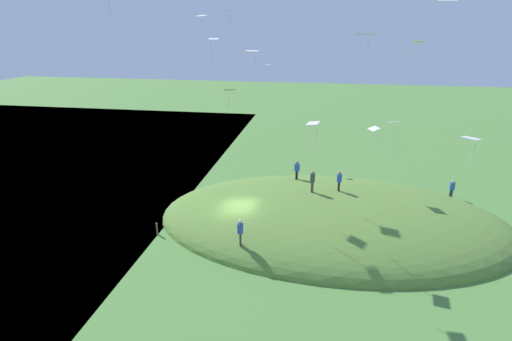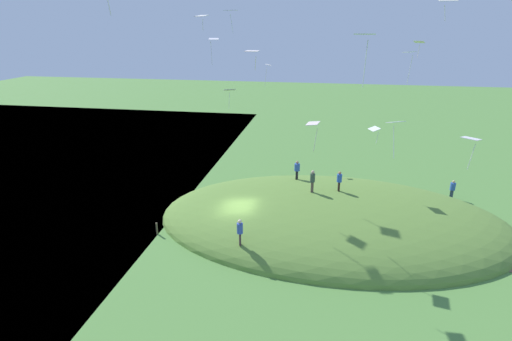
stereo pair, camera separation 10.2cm
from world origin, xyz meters
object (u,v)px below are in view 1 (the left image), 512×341
at_px(person_with_child, 339,179).
at_px(kite_8, 213,41).
at_px(kite_5, 229,91).
at_px(person_walking_path, 297,168).
at_px(person_near_shore, 313,178).
at_px(kite_7, 396,125).
at_px(kite_3, 252,52).
at_px(person_watching_kites, 452,187).
at_px(kite_11, 447,0).
at_px(kite_0, 471,140).
at_px(person_on_hilltop, 240,229).
at_px(kite_12, 366,38).
at_px(kite_6, 201,16).
at_px(kite_2, 313,125).
at_px(kite_13, 419,43).
at_px(mooring_post, 157,229).
at_px(kite_4, 231,11).
at_px(kite_14, 374,129).
at_px(kite_9, 409,55).
at_px(kite_10, 267,67).

xyz_separation_m(person_with_child, kite_8, (-9.43, -0.77, 10.04)).
height_order(kite_5, kite_8, kite_8).
relative_size(person_walking_path, person_with_child, 1.02).
height_order(person_near_shore, kite_7, kite_7).
bearing_deg(person_near_shore, kite_5, 117.52).
bearing_deg(person_with_child, kite_3, -68.56).
bearing_deg(person_near_shore, person_watching_kites, 13.38).
bearing_deg(kite_11, kite_0, -82.62).
bearing_deg(person_on_hilltop, kite_3, 155.75).
bearing_deg(kite_12, kite_6, 130.51).
bearing_deg(kite_11, kite_3, -153.85).
distance_m(person_walking_path, kite_2, 9.09).
height_order(kite_8, kite_11, kite_11).
distance_m(kite_7, kite_13, 16.51).
height_order(person_watching_kites, kite_12, kite_12).
relative_size(person_watching_kites, kite_12, 0.75).
xyz_separation_m(person_near_shore, mooring_post, (-10.82, -4.71, -2.81)).
distance_m(person_with_child, kite_3, 12.19).
height_order(person_with_child, person_on_hilltop, person_with_child).
distance_m(person_watching_kites, kite_13, 12.71).
bearing_deg(kite_4, kite_3, -68.34).
distance_m(person_on_hilltop, kite_3, 10.99).
height_order(kite_2, kite_14, kite_2).
relative_size(kite_4, kite_9, 0.78).
bearing_deg(person_watching_kites, kite_0, 110.49).
relative_size(kite_4, kite_7, 0.80).
distance_m(person_with_child, kite_9, 10.09).
bearing_deg(kite_14, person_with_child, -147.11).
height_order(person_near_shore, kite_11, kite_11).
xyz_separation_m(kite_6, kite_7, (13.39, -9.36, -5.61)).
distance_m(kite_2, kite_14, 7.60).
bearing_deg(kite_10, kite_9, -43.74).
distance_m(kite_4, kite_13, 16.12).
bearing_deg(kite_14, kite_3, -143.99).
height_order(person_near_shore, person_with_child, person_near_shore).
bearing_deg(kite_4, person_near_shore, -29.05).
relative_size(kite_6, kite_9, 0.54).
xyz_separation_m(kite_5, kite_6, (-0.08, -8.20, 6.82)).
bearing_deg(kite_10, kite_3, -85.59).
relative_size(kite_4, kite_10, 0.82).
height_order(kite_7, kite_8, kite_8).
height_order(kite_6, kite_10, kite_6).
distance_m(person_near_shore, kite_0, 11.23).
xyz_separation_m(person_watching_kites, kite_7, (-7.47, -12.70, 8.21)).
relative_size(kite_8, kite_13, 1.30).
bearing_deg(kite_3, kite_2, 2.00).
relative_size(kite_0, kite_14, 1.52).
relative_size(kite_2, kite_8, 1.06).
xyz_separation_m(person_watching_kites, kite_11, (-3.58, -3.68, 14.77)).
bearing_deg(kite_0, kite_7, -152.73).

